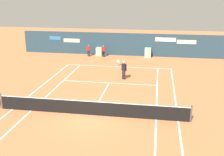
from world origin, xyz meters
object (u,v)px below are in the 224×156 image
object	(u,v)px
ball_kid_left_post	(89,50)
tennis_ball_by_sideline	(83,76)
ball_kid_right_post	(103,50)
player_on_baseline	(124,68)

from	to	relation	value
ball_kid_left_post	tennis_ball_by_sideline	distance (m)	7.99
ball_kid_left_post	ball_kid_right_post	distance (m)	1.78
player_on_baseline	tennis_ball_by_sideline	distance (m)	3.89
player_on_baseline	ball_kid_left_post	xyz separation A→B (m)	(-5.16, 8.17, -0.22)
player_on_baseline	tennis_ball_by_sideline	size ratio (longest dim) A/B	27.38
ball_kid_left_post	player_on_baseline	bearing A→B (deg)	122.11
ball_kid_left_post	ball_kid_right_post	bearing A→B (deg)	179.82
player_on_baseline	ball_kid_left_post	distance (m)	9.67
ball_kid_right_post	tennis_ball_by_sideline	world-z (taller)	ball_kid_right_post
ball_kid_left_post	tennis_ball_by_sideline	world-z (taller)	ball_kid_left_post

